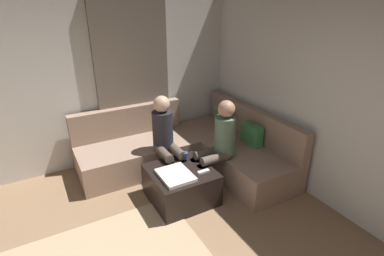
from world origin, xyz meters
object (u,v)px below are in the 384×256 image
object	(u,v)px
person_on_couch_back	(219,142)
person_on_couch_side	(166,137)
coffee_mug	(185,156)
game_remote	(204,171)
ottoman	(181,184)
sectional_couch	(192,149)

from	to	relation	value
person_on_couch_back	person_on_couch_side	xyz separation A→B (m)	(-0.47, -0.54, 0.00)
coffee_mug	game_remote	bearing A→B (deg)	5.71
coffee_mug	ottoman	bearing A→B (deg)	-39.29
sectional_couch	coffee_mug	size ratio (longest dim) A/B	26.84
ottoman	coffee_mug	size ratio (longest dim) A/B	8.00
game_remote	person_on_couch_side	distance (m)	0.75
person_on_couch_back	sectional_couch	bearing A→B (deg)	5.09
sectional_couch	person_on_couch_back	bearing A→B (deg)	5.09
game_remote	person_on_couch_back	size ratio (longest dim) A/B	0.12
sectional_couch	coffee_mug	world-z (taller)	sectional_couch
coffee_mug	person_on_couch_side	bearing A→B (deg)	-154.14
ottoman	person_on_couch_back	world-z (taller)	person_on_couch_back
sectional_couch	coffee_mug	bearing A→B (deg)	-38.07
coffee_mug	person_on_couch_back	bearing A→B (deg)	65.23
person_on_couch_back	game_remote	bearing A→B (deg)	121.36
ottoman	sectional_couch	bearing A→B (deg)	141.52
coffee_mug	person_on_couch_side	world-z (taller)	person_on_couch_side
sectional_couch	person_on_couch_side	world-z (taller)	person_on_couch_side
ottoman	person_on_couch_back	size ratio (longest dim) A/B	0.63
sectional_couch	person_on_couch_side	xyz separation A→B (m)	(0.15, -0.48, 0.38)
ottoman	person_on_couch_side	distance (m)	0.68
sectional_couch	person_on_couch_side	distance (m)	0.63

